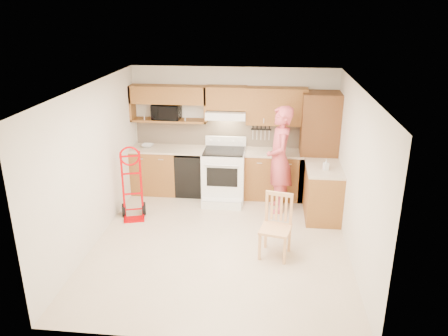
% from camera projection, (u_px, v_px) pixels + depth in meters
% --- Properties ---
extents(floor, '(4.00, 4.50, 0.02)m').
position_uv_depth(floor, '(221.00, 243.00, 7.16)').
color(floor, '#C7B496').
rests_on(floor, ground).
extents(ceiling, '(4.00, 4.50, 0.02)m').
position_uv_depth(ceiling, '(220.00, 87.00, 6.28)').
color(ceiling, white).
rests_on(ceiling, ground).
extents(wall_back, '(4.00, 0.02, 2.50)m').
position_uv_depth(wall_back, '(233.00, 130.00, 8.83)').
color(wall_back, beige).
rests_on(wall_back, ground).
extents(wall_front, '(4.00, 0.02, 2.50)m').
position_uv_depth(wall_front, '(196.00, 246.00, 4.61)').
color(wall_front, beige).
rests_on(wall_front, ground).
extents(wall_left, '(0.02, 4.50, 2.50)m').
position_uv_depth(wall_left, '(93.00, 165.00, 6.92)').
color(wall_left, beige).
rests_on(wall_left, ground).
extents(wall_right, '(0.02, 4.50, 2.50)m').
position_uv_depth(wall_right, '(356.00, 175.00, 6.52)').
color(wall_right, beige).
rests_on(wall_right, ground).
extents(backsplash, '(3.92, 0.03, 0.55)m').
position_uv_depth(backsplash, '(233.00, 133.00, 8.82)').
color(backsplash, '#CEB393').
rests_on(backsplash, wall_back).
extents(lower_cab_left, '(0.90, 0.60, 0.90)m').
position_uv_depth(lower_cab_left, '(156.00, 171.00, 8.97)').
color(lower_cab_left, brown).
rests_on(lower_cab_left, ground).
extents(dishwasher, '(0.60, 0.60, 0.85)m').
position_uv_depth(dishwasher, '(192.00, 173.00, 8.91)').
color(dishwasher, black).
rests_on(dishwasher, ground).
extents(lower_cab_right, '(1.14, 0.60, 0.90)m').
position_uv_depth(lower_cab_right, '(274.00, 175.00, 8.73)').
color(lower_cab_right, brown).
rests_on(lower_cab_right, ground).
extents(countertop_left, '(1.50, 0.63, 0.04)m').
position_uv_depth(countertop_left, '(169.00, 149.00, 8.78)').
color(countertop_left, beige).
rests_on(countertop_left, lower_cab_left).
extents(countertop_right, '(1.14, 0.63, 0.04)m').
position_uv_depth(countertop_right, '(275.00, 152.00, 8.57)').
color(countertop_right, beige).
rests_on(countertop_right, lower_cab_right).
extents(cab_return_right, '(0.60, 1.00, 0.90)m').
position_uv_depth(cab_return_right, '(323.00, 193.00, 7.90)').
color(cab_return_right, brown).
rests_on(cab_return_right, ground).
extents(countertop_return, '(0.63, 1.00, 0.04)m').
position_uv_depth(countertop_return, '(325.00, 168.00, 7.74)').
color(countertop_return, beige).
rests_on(countertop_return, cab_return_right).
extents(pantry_tall, '(0.70, 0.60, 2.10)m').
position_uv_depth(pantry_tall, '(318.00, 147.00, 8.44)').
color(pantry_tall, '#603013').
rests_on(pantry_tall, ground).
extents(upper_cab_left, '(1.50, 0.33, 0.34)m').
position_uv_depth(upper_cab_left, '(168.00, 94.00, 8.54)').
color(upper_cab_left, brown).
rests_on(upper_cab_left, wall_back).
extents(upper_shelf_mw, '(1.50, 0.33, 0.04)m').
position_uv_depth(upper_shelf_mw, '(169.00, 120.00, 8.71)').
color(upper_shelf_mw, brown).
rests_on(upper_shelf_mw, wall_back).
extents(upper_cab_center, '(0.76, 0.33, 0.44)m').
position_uv_depth(upper_cab_center, '(227.00, 98.00, 8.44)').
color(upper_cab_center, brown).
rests_on(upper_cab_center, wall_back).
extents(upper_cab_right, '(1.14, 0.33, 0.70)m').
position_uv_depth(upper_cab_right, '(277.00, 106.00, 8.39)').
color(upper_cab_right, brown).
rests_on(upper_cab_right, wall_back).
extents(range_hood, '(0.76, 0.46, 0.14)m').
position_uv_depth(range_hood, '(226.00, 114.00, 8.49)').
color(range_hood, white).
rests_on(range_hood, wall_back).
extents(knife_strip, '(0.40, 0.05, 0.29)m').
position_uv_depth(knife_strip, '(261.00, 132.00, 8.73)').
color(knife_strip, black).
rests_on(knife_strip, backsplash).
extents(microwave, '(0.55, 0.38, 0.30)m').
position_uv_depth(microwave, '(167.00, 112.00, 8.66)').
color(microwave, black).
rests_on(microwave, upper_shelf_mw).
extents(range, '(0.80, 1.05, 1.18)m').
position_uv_depth(range, '(224.00, 171.00, 8.53)').
color(range, white).
rests_on(range, ground).
extents(person, '(0.54, 0.76, 1.96)m').
position_uv_depth(person, '(279.00, 160.00, 7.98)').
color(person, '#C04750').
rests_on(person, ground).
extents(hand_truck, '(0.58, 0.55, 1.21)m').
position_uv_depth(hand_truck, '(132.00, 187.00, 7.78)').
color(hand_truck, '#C90005').
rests_on(hand_truck, ground).
extents(dining_chair, '(0.53, 0.56, 0.97)m').
position_uv_depth(dining_chair, '(275.00, 227.00, 6.62)').
color(dining_chair, '#E4B67D').
rests_on(dining_chair, ground).
extents(soap_bottle, '(0.10, 0.10, 0.18)m').
position_uv_depth(soap_bottle, '(326.00, 165.00, 7.59)').
color(soap_bottle, white).
rests_on(soap_bottle, countertop_return).
extents(bowl, '(0.25, 0.25, 0.06)m').
position_uv_depth(bowl, '(148.00, 146.00, 8.81)').
color(bowl, white).
rests_on(bowl, countertop_left).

